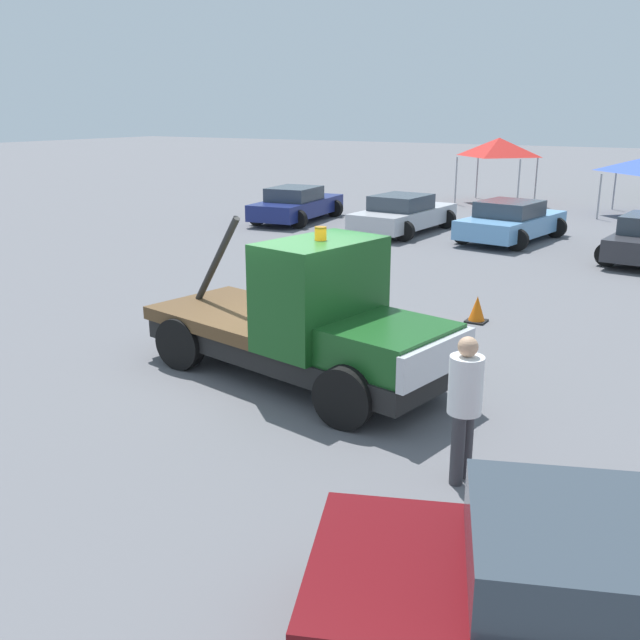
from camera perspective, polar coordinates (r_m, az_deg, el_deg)
ground_plane at (r=11.65m, az=-2.11°, el=-4.60°), size 160.00×160.00×0.00m
tow_truck at (r=11.12m, az=-0.90°, el=-0.34°), size 5.64×2.81×2.53m
foreground_car at (r=6.16m, az=24.01°, el=-20.22°), size 5.36×3.58×1.34m
person_near_truck at (r=8.31m, az=11.51°, el=-6.24°), size 0.39×0.39×1.77m
parked_car_navy at (r=28.01m, az=-1.89°, el=9.22°), size 2.77×5.00×1.34m
parked_car_silver at (r=25.53m, az=6.68°, el=8.41°), size 2.64×4.91×1.34m
parked_car_skyblue at (r=24.49m, az=15.04°, el=7.62°), size 2.95×4.78×1.34m
canopy_tent_red at (r=34.46m, az=14.12°, el=13.26°), size 2.95×2.95×2.96m
traffic_cone at (r=14.90m, az=12.45°, el=0.78°), size 0.40×0.40×0.55m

